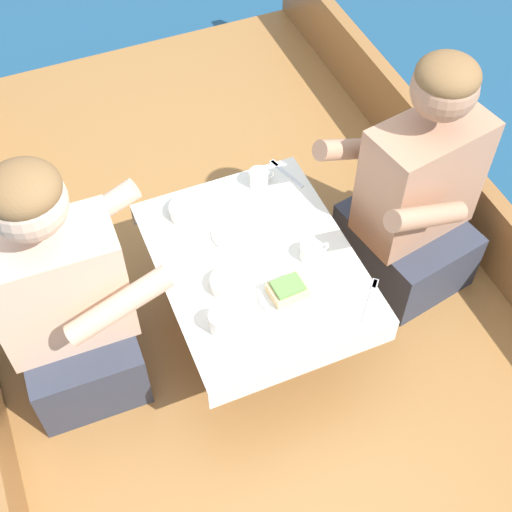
# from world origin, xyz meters

# --- Properties ---
(ground_plane) EXTENTS (60.00, 60.00, 0.00)m
(ground_plane) POSITION_xyz_m (0.00, 0.00, 0.00)
(ground_plane) COLOR navy
(boat_deck) EXTENTS (1.95, 3.44, 0.26)m
(boat_deck) POSITION_xyz_m (0.00, 0.00, 0.13)
(boat_deck) COLOR #9E6B38
(boat_deck) RESTS_ON ground_plane
(gunwale_starboard) EXTENTS (0.06, 3.44, 0.31)m
(gunwale_starboard) POSITION_xyz_m (0.94, 0.00, 0.41)
(gunwale_starboard) COLOR #936033
(gunwale_starboard) RESTS_ON boat_deck
(cockpit_table) EXTENTS (0.63, 0.78, 0.38)m
(cockpit_table) POSITION_xyz_m (0.00, -0.09, 0.59)
(cockpit_table) COLOR #B2B2B7
(cockpit_table) RESTS_ON boat_deck
(person_port) EXTENTS (0.53, 0.45, 0.96)m
(person_port) POSITION_xyz_m (-0.61, -0.03, 0.65)
(person_port) COLOR #333847
(person_port) RESTS_ON boat_deck
(person_starboard) EXTENTS (0.57, 0.52, 0.97)m
(person_starboard) POSITION_xyz_m (0.61, -0.07, 0.65)
(person_starboard) COLOR #333847
(person_starboard) RESTS_ON boat_deck
(plate_sandwich) EXTENTS (0.18, 0.18, 0.01)m
(plate_sandwich) POSITION_xyz_m (0.04, -0.26, 0.64)
(plate_sandwich) COLOR white
(plate_sandwich) RESTS_ON cockpit_table
(plate_bread) EXTENTS (0.17, 0.17, 0.01)m
(plate_bread) POSITION_xyz_m (-0.01, 0.03, 0.64)
(plate_bread) COLOR white
(plate_bread) RESTS_ON cockpit_table
(sandwich) EXTENTS (0.12, 0.10, 0.05)m
(sandwich) POSITION_xyz_m (0.04, -0.26, 0.67)
(sandwich) COLOR #E0BC7F
(sandwich) RESTS_ON plate_sandwich
(bowl_port_near) EXTENTS (0.13, 0.13, 0.04)m
(bowl_port_near) POSITION_xyz_m (-0.14, 0.18, 0.66)
(bowl_port_near) COLOR white
(bowl_port_near) RESTS_ON cockpit_table
(bowl_starboard_near) EXTENTS (0.12, 0.12, 0.04)m
(bowl_starboard_near) POSITION_xyz_m (-0.12, -0.16, 0.66)
(bowl_starboard_near) COLOR white
(bowl_starboard_near) RESTS_ON cockpit_table
(coffee_cup_port) EXTENTS (0.10, 0.07, 0.05)m
(coffee_cup_port) POSITION_xyz_m (0.17, -0.15, 0.66)
(coffee_cup_port) COLOR white
(coffee_cup_port) RESTS_ON cockpit_table
(coffee_cup_starboard) EXTENTS (0.09, 0.07, 0.06)m
(coffee_cup_starboard) POSITION_xyz_m (0.14, 0.22, 0.67)
(coffee_cup_starboard) COLOR white
(coffee_cup_starboard) RESTS_ON cockpit_table
(coffee_cup_center) EXTENTS (0.10, 0.08, 0.07)m
(coffee_cup_center) POSITION_xyz_m (-0.20, -0.30, 0.67)
(coffee_cup_center) COLOR white
(coffee_cup_center) RESTS_ON cockpit_table
(utensil_fork_port) EXTENTS (0.07, 0.17, 0.00)m
(utensil_fork_port) POSITION_xyz_m (0.25, 0.24, 0.64)
(utensil_fork_port) COLOR silver
(utensil_fork_port) RESTS_ON cockpit_table
(utensil_spoon_port) EXTENTS (0.14, 0.11, 0.01)m
(utensil_spoon_port) POSITION_xyz_m (-0.16, 0.01, 0.64)
(utensil_spoon_port) COLOR silver
(utensil_spoon_port) RESTS_ON cockpit_table
(utensil_knife_starboard) EXTENTS (0.09, 0.16, 0.00)m
(utensil_knife_starboard) POSITION_xyz_m (0.24, -0.24, 0.64)
(utensil_knife_starboard) COLOR silver
(utensil_knife_starboard) RESTS_ON cockpit_table
(utensil_fork_starboard) EXTENTS (0.13, 0.14, 0.00)m
(utensil_fork_starboard) POSITION_xyz_m (0.28, -0.37, 0.64)
(utensil_fork_starboard) COLOR silver
(utensil_fork_starboard) RESTS_ON cockpit_table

